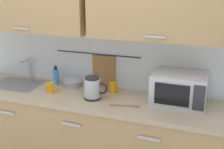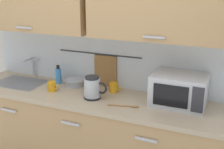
# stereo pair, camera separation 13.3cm
# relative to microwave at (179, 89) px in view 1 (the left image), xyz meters

# --- Properties ---
(counter_unit) EXTENTS (2.53, 0.64, 0.90)m
(counter_unit) POSITION_rel_microwave_xyz_m (-0.85, -0.11, -0.58)
(counter_unit) COLOR tan
(counter_unit) RESTS_ON ground
(back_wall_assembly) EXTENTS (3.70, 0.41, 2.50)m
(back_wall_assembly) POSITION_rel_microwave_xyz_m (-0.84, 0.12, 0.49)
(back_wall_assembly) COLOR silver
(back_wall_assembly) RESTS_ON ground
(sink_faucet) EXTENTS (0.09, 0.17, 0.22)m
(sink_faucet) POSITION_rel_microwave_xyz_m (-1.64, 0.12, 0.01)
(sink_faucet) COLOR #B2B5BA
(sink_faucet) RESTS_ON counter_unit
(microwave) EXTENTS (0.46, 0.35, 0.27)m
(microwave) POSITION_rel_microwave_xyz_m (0.00, 0.00, 0.00)
(microwave) COLOR silver
(microwave) RESTS_ON counter_unit
(electric_kettle) EXTENTS (0.23, 0.16, 0.21)m
(electric_kettle) POSITION_rel_microwave_xyz_m (-0.74, -0.17, -0.03)
(electric_kettle) COLOR black
(electric_kettle) RESTS_ON counter_unit
(dish_soap_bottle) EXTENTS (0.06, 0.06, 0.20)m
(dish_soap_bottle) POSITION_rel_microwave_xyz_m (-1.26, 0.06, -0.05)
(dish_soap_bottle) COLOR #3F8CD8
(dish_soap_bottle) RESTS_ON counter_unit
(mug_near_sink) EXTENTS (0.12, 0.08, 0.09)m
(mug_near_sink) POSITION_rel_microwave_xyz_m (-1.19, -0.16, -0.09)
(mug_near_sink) COLOR orange
(mug_near_sink) RESTS_ON counter_unit
(mixing_bowl) EXTENTS (0.21, 0.21, 0.08)m
(mixing_bowl) POSITION_rel_microwave_xyz_m (-1.07, 0.05, -0.09)
(mixing_bowl) COLOR #A5ADB7
(mixing_bowl) RESTS_ON counter_unit
(mug_by_kettle) EXTENTS (0.12, 0.08, 0.09)m
(mug_by_kettle) POSITION_rel_microwave_xyz_m (-0.63, 0.05, -0.09)
(mug_by_kettle) COLOR orange
(mug_by_kettle) RESTS_ON counter_unit
(wooden_spoon) EXTENTS (0.27, 0.10, 0.01)m
(wooden_spoon) POSITION_rel_microwave_xyz_m (-0.39, -0.22, -0.13)
(wooden_spoon) COLOR #9E7042
(wooden_spoon) RESTS_ON counter_unit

